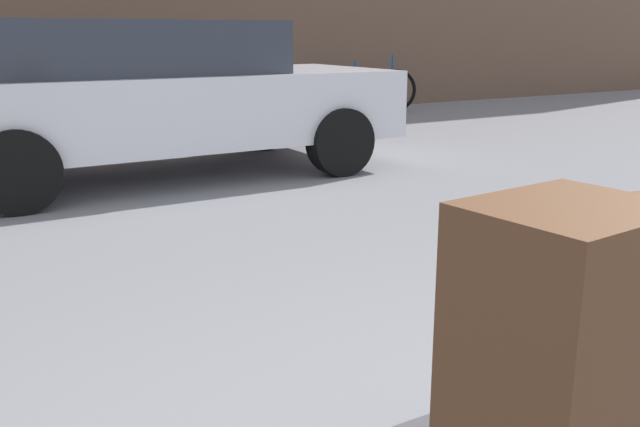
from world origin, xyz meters
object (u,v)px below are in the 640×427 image
Objects in this scene: duffel_bag_charcoal_rear_left at (589,360)px; parked_car at (156,95)px; bollard_kerb_near at (249,111)px; bicycle_leaning at (367,90)px; bollard_kerb_mid at (345,105)px; suitcase_brown_rear_right at (554,399)px.

parked_car is at bearing 72.18° from duffel_bag_charcoal_rear_left.
duffel_bag_charcoal_rear_left is at bearing -95.85° from parked_car.
bollard_kerb_near is at bearing 59.65° from duffel_bag_charcoal_rear_left.
bollard_kerb_mid is (-1.30, -1.35, -0.07)m from bicycle_leaning.
duffel_bag_charcoal_rear_left is 10.19m from bicycle_leaning.
bicycle_leaning reaches higher than bollard_kerb_near.
suitcase_brown_rear_right is (-0.52, -0.32, 0.20)m from duffel_bag_charcoal_rear_left.
suitcase_brown_rear_right is 5.70m from parked_car.
bollard_kerb_near is (2.98, 7.70, -0.39)m from suitcase_brown_rear_right.
suitcase_brown_rear_right is 8.27m from bollard_kerb_near.
duffel_bag_charcoal_rear_left is at bearing 26.53° from suitcase_brown_rear_right.
parked_car reaches higher than bollard_kerb_near.
suitcase_brown_rear_right is at bearing -160.34° from duffel_bag_charcoal_rear_left.
parked_car reaches higher than duffel_bag_charcoal_rear_left.
bollard_kerb_near is (1.91, 2.11, -0.46)m from parked_car.
bollard_kerb_mid is at bearing 31.66° from parked_car.
duffel_bag_charcoal_rear_left is 7.78m from bollard_kerb_near.
parked_car reaches higher than bicycle_leaning.
duffel_bag_charcoal_rear_left is 5.31m from parked_car.
suitcase_brown_rear_right is 0.42× the size of bicycle_leaning.
suitcase_brown_rear_right is at bearing -111.12° from bollard_kerb_near.
parked_car is at bearing -148.34° from bollard_kerb_mid.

